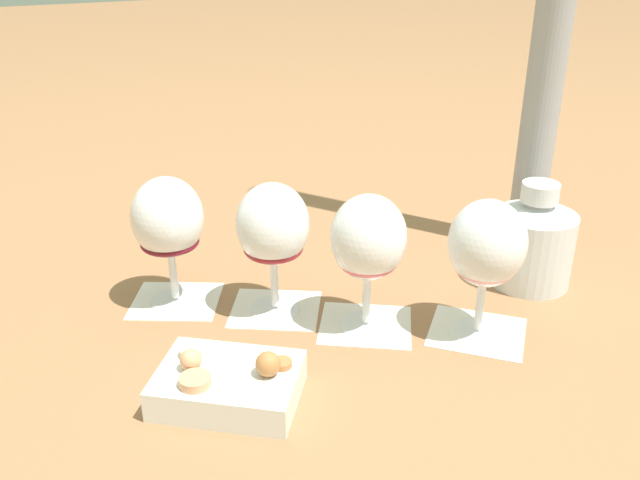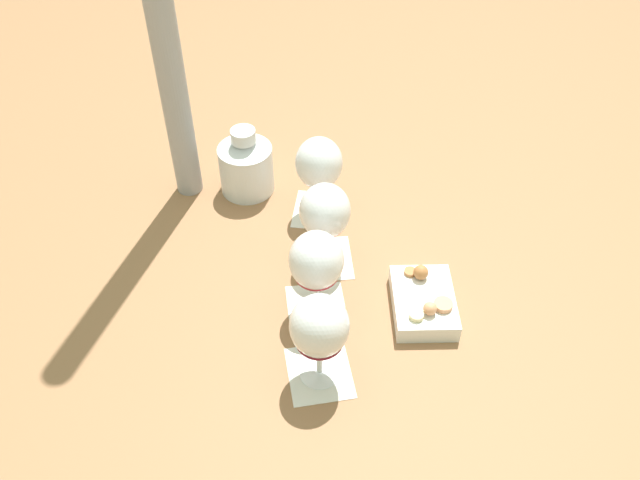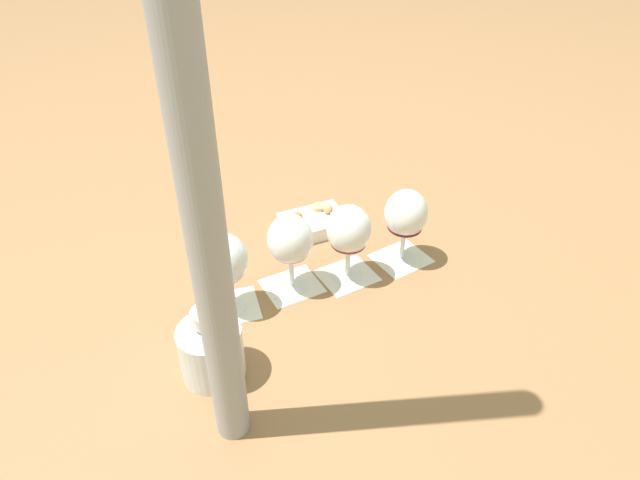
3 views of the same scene
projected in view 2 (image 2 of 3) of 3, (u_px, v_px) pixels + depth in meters
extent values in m
plane|color=#936642|center=(320.00, 283.00, 1.21)|extent=(8.00, 8.00, 0.00)
cube|color=silver|center=(319.00, 210.00, 1.35)|extent=(0.15, 0.15, 0.00)
cube|color=silver|center=(325.00, 259.00, 1.26)|extent=(0.15, 0.14, 0.00)
cube|color=silver|center=(317.00, 308.00, 1.17)|extent=(0.15, 0.14, 0.00)
cube|color=silver|center=(320.00, 373.00, 1.08)|extent=(0.15, 0.14, 0.00)
cylinder|color=white|center=(319.00, 209.00, 1.35)|extent=(0.06, 0.06, 0.01)
cylinder|color=white|center=(319.00, 195.00, 1.33)|extent=(0.01, 0.01, 0.07)
ellipsoid|color=white|center=(319.00, 163.00, 1.27)|extent=(0.09, 0.09, 0.10)
ellipsoid|color=pink|center=(319.00, 174.00, 1.29)|extent=(0.07, 0.07, 0.04)
cylinder|color=white|center=(325.00, 257.00, 1.25)|extent=(0.06, 0.06, 0.01)
cylinder|color=white|center=(325.00, 243.00, 1.23)|extent=(0.01, 0.01, 0.07)
ellipsoid|color=white|center=(325.00, 211.00, 1.17)|extent=(0.09, 0.09, 0.10)
ellipsoid|color=#DA606A|center=(325.00, 223.00, 1.19)|extent=(0.07, 0.07, 0.04)
cylinder|color=white|center=(317.00, 307.00, 1.17)|extent=(0.06, 0.06, 0.01)
cylinder|color=white|center=(316.00, 292.00, 1.14)|extent=(0.01, 0.01, 0.07)
ellipsoid|color=white|center=(316.00, 260.00, 1.09)|extent=(0.09, 0.09, 0.10)
ellipsoid|color=maroon|center=(316.00, 274.00, 1.11)|extent=(0.07, 0.07, 0.03)
cylinder|color=white|center=(320.00, 371.00, 1.07)|extent=(0.06, 0.06, 0.01)
cylinder|color=white|center=(320.00, 357.00, 1.05)|extent=(0.01, 0.01, 0.07)
ellipsoid|color=white|center=(320.00, 326.00, 0.99)|extent=(0.09, 0.09, 0.10)
ellipsoid|color=maroon|center=(320.00, 340.00, 1.02)|extent=(0.07, 0.07, 0.02)
cylinder|color=silver|center=(246.00, 169.00, 1.37)|extent=(0.11, 0.11, 0.10)
cone|color=silver|center=(244.00, 145.00, 1.33)|extent=(0.11, 0.11, 0.02)
cylinder|color=silver|center=(243.00, 136.00, 1.31)|extent=(0.05, 0.05, 0.03)
cube|color=white|center=(423.00, 303.00, 1.16)|extent=(0.18, 0.17, 0.03)
sphere|color=#B2703D|center=(421.00, 272.00, 1.17)|extent=(0.03, 0.03, 0.03)
cylinder|color=tan|center=(443.00, 305.00, 1.13)|extent=(0.03, 0.03, 0.01)
cylinder|color=beige|center=(416.00, 316.00, 1.11)|extent=(0.02, 0.02, 0.01)
cylinder|color=#B2703D|center=(410.00, 272.00, 1.18)|extent=(0.02, 0.02, 0.01)
sphere|color=tan|center=(430.00, 309.00, 1.11)|extent=(0.02, 0.02, 0.02)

